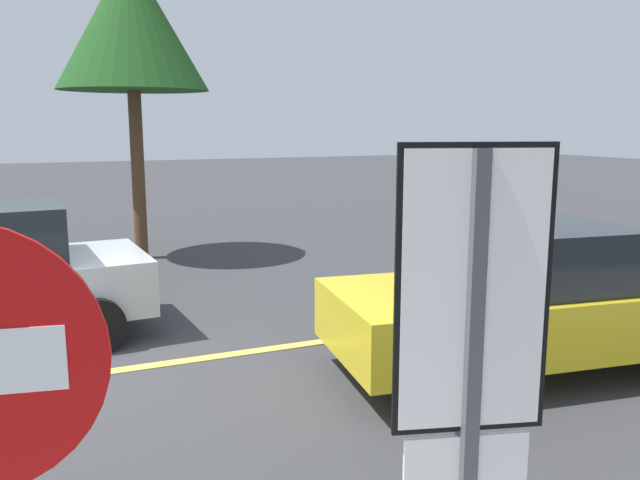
% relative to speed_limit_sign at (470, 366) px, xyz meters
% --- Properties ---
extents(ground_plane, '(80.00, 80.00, 0.00)m').
position_rel_speed_limit_sign_xyz_m(ground_plane, '(-1.21, 5.09, -1.76)').
color(ground_plane, '#38383A').
extents(lane_marking_centre, '(28.00, 0.16, 0.01)m').
position_rel_speed_limit_sign_xyz_m(lane_marking_centre, '(1.79, 5.09, -1.76)').
color(lane_marking_centre, '#E0D14C').
extents(speed_limit_sign, '(0.53, 0.16, 2.52)m').
position_rel_speed_limit_sign_xyz_m(speed_limit_sign, '(0.00, 0.00, 0.00)').
color(speed_limit_sign, '#4C4C51').
rests_on(speed_limit_sign, ground_plane).
extents(car_yellow_near_curb, '(4.46, 2.39, 1.56)m').
position_rel_speed_limit_sign_xyz_m(car_yellow_near_curb, '(3.28, 3.44, -0.98)').
color(car_yellow_near_curb, gold).
rests_on(car_yellow_near_curb, ground_plane).
extents(tree_left_verge, '(2.75, 2.75, 5.62)m').
position_rel_speed_limit_sign_xyz_m(tree_left_verge, '(0.37, 10.96, 2.60)').
color(tree_left_verge, '#513823').
rests_on(tree_left_verge, ground_plane).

